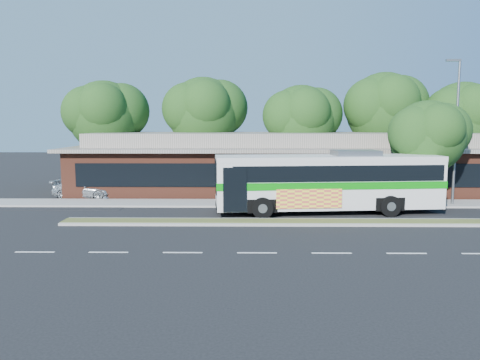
{
  "coord_description": "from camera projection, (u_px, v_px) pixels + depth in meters",
  "views": [
    {
      "loc": [
        -3.45,
        -23.32,
        5.19
      ],
      "look_at": [
        -3.79,
        2.85,
        2.0
      ],
      "focal_mm": 35.0,
      "sensor_mm": 36.0,
      "label": 1
    }
  ],
  "objects": [
    {
      "name": "sedan",
      "position": [
        84.0,
        189.0,
        32.61
      ],
      "size": [
        4.55,
        2.29,
        1.27
      ],
      "primitive_type": "imported",
      "rotation": [
        0.0,
        0.0,
        1.45
      ],
      "color": "silver",
      "rests_on": "ground"
    },
    {
      "name": "parking_lot",
      "position": [
        45.0,
        195.0,
        33.88
      ],
      "size": [
        14.0,
        12.0,
        0.01
      ],
      "primitive_type": "cube",
      "color": "black",
      "rests_on": "ground"
    },
    {
      "name": "tree_bg_b",
      "position": [
        209.0,
        112.0,
        39.09
      ],
      "size": [
        6.69,
        6.0,
        9.0
      ],
      "color": "black",
      "rests_on": "ground"
    },
    {
      "name": "sidewalk",
      "position": [
        299.0,
        203.0,
        30.07
      ],
      "size": [
        44.0,
        2.6,
        0.12
      ],
      "primitive_type": "cube",
      "color": "gray",
      "rests_on": "ground"
    },
    {
      "name": "tree_bg_e",
      "position": [
        466.0,
        116.0,
        37.87
      ],
      "size": [
        6.47,
        5.8,
        8.5
      ],
      "color": "black",
      "rests_on": "ground"
    },
    {
      "name": "transit_bus",
      "position": [
        329.0,
        178.0,
        26.97
      ],
      "size": [
        13.15,
        4.02,
        3.64
      ],
      "rotation": [
        0.0,
        0.0,
        0.1
      ],
      "color": "silver",
      "rests_on": "ground"
    },
    {
      "name": "tree_bg_d",
      "position": [
        389.0,
        108.0,
        38.87
      ],
      "size": [
        6.91,
        6.2,
        9.37
      ],
      "color": "black",
      "rests_on": "ground"
    },
    {
      "name": "lamp_post",
      "position": [
        456.0,
        128.0,
        28.97
      ],
      "size": [
        0.93,
        0.18,
        9.07
      ],
      "color": "slate",
      "rests_on": "ground"
    },
    {
      "name": "sidewalk_tree",
      "position": [
        432.0,
        135.0,
        29.34
      ],
      "size": [
        5.11,
        4.59,
        6.61
      ],
      "color": "black",
      "rests_on": "ground"
    },
    {
      "name": "ground",
      "position": [
        314.0,
        226.0,
        23.73
      ],
      "size": [
        120.0,
        120.0,
        0.0
      ],
      "primitive_type": "plane",
      "color": "black",
      "rests_on": "ground"
    },
    {
      "name": "plaza_building",
      "position": [
        290.0,
        163.0,
        36.36
      ],
      "size": [
        33.2,
        11.2,
        4.45
      ],
      "color": "brown",
      "rests_on": "ground"
    },
    {
      "name": "median_strip",
      "position": [
        312.0,
        222.0,
        24.31
      ],
      "size": [
        26.0,
        1.1,
        0.15
      ],
      "primitive_type": "cube",
      "color": "#4C5925",
      "rests_on": "ground"
    },
    {
      "name": "tree_bg_c",
      "position": [
        306.0,
        118.0,
        38.05
      ],
      "size": [
        6.24,
        5.6,
        8.26
      ],
      "color": "black",
      "rests_on": "ground"
    },
    {
      "name": "tree_bg_a",
      "position": [
        110.0,
        115.0,
        38.23
      ],
      "size": [
        6.47,
        5.8,
        8.63
      ],
      "color": "black",
      "rests_on": "ground"
    }
  ]
}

